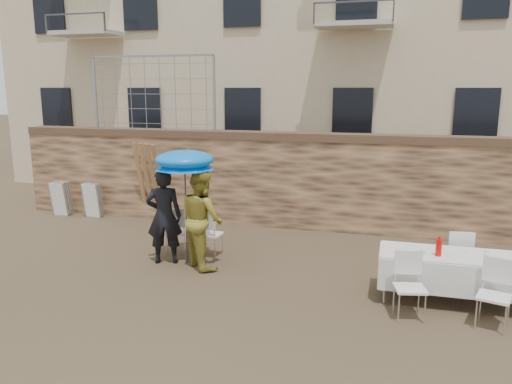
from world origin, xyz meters
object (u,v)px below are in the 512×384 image
(umbrella, at_px, (185,163))
(couple_chair_right, at_px, (210,233))
(man_suit, at_px, (164,216))
(woman_dress, at_px, (202,219))
(banquet_table, at_px, (451,257))
(table_chair_front_right, at_px, (494,295))
(table_chair_front_left, at_px, (410,287))
(table_chair_back, at_px, (458,257))
(chair_stack_right, at_px, (95,199))
(chair_stack_left, at_px, (64,197))
(soda_bottle, at_px, (439,248))
(couple_chair_left, at_px, (177,230))

(umbrella, bearing_deg, couple_chair_right, 56.31)
(man_suit, distance_m, woman_dress, 0.75)
(banquet_table, bearing_deg, table_chair_front_right, -56.31)
(banquet_table, height_order, table_chair_front_left, table_chair_front_left)
(table_chair_back, distance_m, chair_stack_right, 8.73)
(banquet_table, height_order, table_chair_front_right, table_chair_front_right)
(chair_stack_left, bearing_deg, soda_bottle, -20.03)
(woman_dress, distance_m, couple_chair_right, 0.70)
(couple_chair_left, height_order, soda_bottle, soda_bottle)
(man_suit, bearing_deg, table_chair_back, 165.32)
(man_suit, relative_size, couple_chair_left, 1.88)
(soda_bottle, bearing_deg, umbrella, 170.80)
(banquet_table, distance_m, soda_bottle, 0.30)
(table_chair_back, bearing_deg, table_chair_front_left, 56.77)
(umbrella, distance_m, table_chair_front_left, 4.44)
(woman_dress, xyz_separation_m, umbrella, (-0.35, 0.10, 1.00))
(chair_stack_right, bearing_deg, woman_dress, -33.57)
(table_chair_front_right, height_order, table_chair_back, same)
(table_chair_front_right, bearing_deg, couple_chair_right, 177.16)
(table_chair_back, bearing_deg, man_suit, -2.20)
(couple_chair_left, bearing_deg, woman_dress, 132.57)
(man_suit, height_order, table_chair_front_right, man_suit)
(man_suit, bearing_deg, table_chair_front_right, 149.15)
(woman_dress, height_order, couple_chair_left, woman_dress)
(man_suit, distance_m, table_chair_front_right, 5.64)
(woman_dress, xyz_separation_m, banquet_table, (4.24, -0.46, -0.18))
(table_chair_front_left, xyz_separation_m, chair_stack_right, (-7.62, 3.85, -0.02))
(soda_bottle, distance_m, chair_stack_left, 9.51)
(umbrella, bearing_deg, chair_stack_left, 150.70)
(table_chair_front_left, relative_size, table_chair_front_right, 1.00)
(woman_dress, bearing_deg, soda_bottle, -146.19)
(chair_stack_right, bearing_deg, umbrella, -35.00)
(man_suit, bearing_deg, woman_dress, 161.59)
(chair_stack_left, bearing_deg, woman_dress, -28.43)
(couple_chair_right, xyz_separation_m, chair_stack_right, (-3.93, 2.09, -0.02))
(man_suit, distance_m, couple_chair_left, 0.69)
(soda_bottle, bearing_deg, man_suit, 172.73)
(umbrella, relative_size, table_chair_back, 2.10)
(couple_chair_left, relative_size, chair_stack_right, 1.04)
(banquet_table, bearing_deg, woman_dress, 173.79)
(man_suit, bearing_deg, table_chair_front_left, 146.17)
(umbrella, distance_m, soda_bottle, 4.56)
(umbrella, distance_m, banquet_table, 4.77)
(couple_chair_right, distance_m, chair_stack_right, 4.45)
(soda_bottle, relative_size, table_chair_front_right, 0.27)
(umbrella, distance_m, couple_chair_left, 1.55)
(umbrella, bearing_deg, chair_stack_right, 145.00)
(chair_stack_left, bearing_deg, umbrella, -29.30)
(couple_chair_left, bearing_deg, umbrella, 120.46)
(banquet_table, height_order, soda_bottle, soda_bottle)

